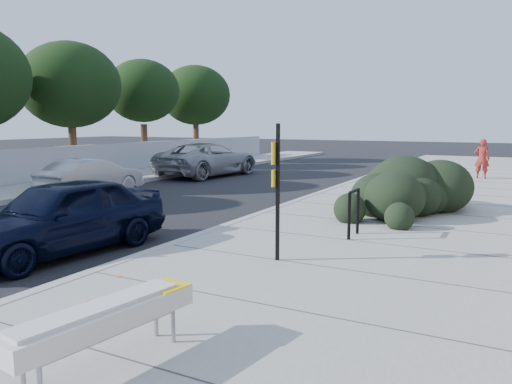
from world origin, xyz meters
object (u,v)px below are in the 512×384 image
bench (105,319)px  sedan_navy (61,216)px  suv_silver (208,159)px  pedestrian (482,159)px  sign_post (277,183)px  wagon_silver (92,177)px  bike_rack (354,208)px

bench → sedan_navy: (-4.25, 3.16, 0.10)m
suv_silver → pedestrian: size_ratio=3.35×
sign_post → wagon_silver: 10.67m
sedan_navy → pedestrian: size_ratio=2.57×
pedestrian → sign_post: bearing=81.7°
wagon_silver → suv_silver: (0.09, 7.13, 0.14)m
bench → bike_rack: bearing=94.4°
wagon_silver → suv_silver: suv_silver is taller
sedan_navy → pedestrian: 17.62m
bench → suv_silver: size_ratio=0.37×
suv_silver → bench: bearing=125.1°
bench → suv_silver: (-9.51, 16.23, 0.14)m
sign_post → pedestrian: (2.20, 15.43, -0.51)m
bike_rack → sedan_navy: (-4.71, -3.38, -0.02)m
bike_rack → wagon_silver: wagon_silver is taller
suv_silver → pedestrian: 12.03m
bike_rack → pedestrian: size_ratio=0.59×
wagon_silver → sedan_navy: bearing=132.9°
sign_post → sedan_navy: (-4.07, -1.03, -0.76)m
sign_post → suv_silver: bearing=129.1°
sign_post → pedestrian: sign_post is taller
bike_rack → suv_silver: size_ratio=0.18×
wagon_silver → pedestrian: (11.63, 10.53, 0.35)m
sedan_navy → bench: bearing=-31.5°
wagon_silver → bike_rack: bearing=166.6°
bench → sedan_navy: size_ratio=0.48×
sedan_navy → suv_silver: (-5.27, 13.07, 0.05)m
pedestrian → suv_silver: bearing=16.3°
sign_post → sedan_navy: sign_post is taller
bench → bike_rack: 6.56m
bike_rack → sedan_navy: bearing=-144.8°
sign_post → sedan_navy: size_ratio=0.55×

